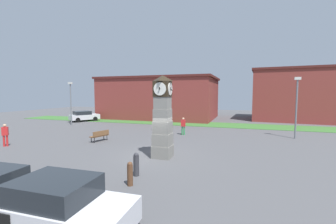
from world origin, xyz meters
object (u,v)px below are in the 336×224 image
object	(u,v)px
car_by_building	(62,206)
pedestrian_crossing_lot	(183,125)
clock_tower	(163,119)
bollard_near_tower	(130,173)
pedestrian_near_bench	(5,134)
street_lamp_near_road	(71,100)
street_lamp_far_side	(297,103)
car_far_lot	(84,116)
bench	(100,135)
bollard_mid_row	(136,164)

from	to	relation	value
car_by_building	pedestrian_crossing_lot	size ratio (longest dim) A/B	2.39
clock_tower	bollard_near_tower	world-z (taller)	clock_tower
car_by_building	pedestrian_near_bench	xyz separation A→B (m)	(-12.01, 7.15, 0.18)
bollard_near_tower	street_lamp_near_road	distance (m)	21.57
street_lamp_far_side	car_by_building	bearing A→B (deg)	-118.58
car_far_lot	street_lamp_far_side	size ratio (longest dim) A/B	0.80
pedestrian_near_bench	pedestrian_crossing_lot	size ratio (longest dim) A/B	1.02
bench	pedestrian_near_bench	xyz separation A→B (m)	(-5.69, -3.72, 0.45)
bench	street_lamp_far_side	xyz separation A→B (m)	(15.70, 6.36, 2.65)
clock_tower	bollard_mid_row	world-z (taller)	clock_tower
bollard_mid_row	pedestrian_crossing_lot	distance (m)	11.15
bench	bollard_mid_row	bearing A→B (deg)	-44.13
clock_tower	car_far_lot	world-z (taller)	clock_tower
bollard_mid_row	car_far_lot	bearing A→B (deg)	134.24
pedestrian_crossing_lot	street_lamp_far_side	bearing A→B (deg)	7.95
bollard_near_tower	car_far_lot	xyz separation A→B (m)	(-16.89, 18.21, 0.22)
car_far_lot	street_lamp_far_side	world-z (taller)	street_lamp_far_side
bollard_near_tower	pedestrian_crossing_lot	distance (m)	12.29
clock_tower	pedestrian_near_bench	size ratio (longest dim) A/B	2.99
clock_tower	bench	size ratio (longest dim) A/B	3.02
pedestrian_crossing_lot	car_by_building	bearing A→B (deg)	-88.37
street_lamp_near_road	bench	bearing A→B (deg)	-38.01
bench	car_far_lot	bearing A→B (deg)	133.27
clock_tower	street_lamp_far_side	bearing A→B (deg)	44.73
bench	pedestrian_crossing_lot	size ratio (longest dim) A/B	1.01
car_far_lot	car_by_building	bearing A→B (deg)	-52.69
bench	pedestrian_near_bench	size ratio (longest dim) A/B	0.99
street_lamp_near_road	car_far_lot	bearing A→B (deg)	106.43
pedestrian_crossing_lot	street_lamp_far_side	xyz separation A→B (m)	(9.84, 1.37, 2.22)
bollard_mid_row	bench	size ratio (longest dim) A/B	0.68
street_lamp_far_side	clock_tower	bearing A→B (deg)	-135.27
bollard_near_tower	bollard_mid_row	world-z (taller)	bollard_mid_row
car_by_building	street_lamp_near_road	xyz separation A→B (m)	(-15.51, 18.04, 2.37)
car_far_lot	pedestrian_near_bench	bearing A→B (deg)	-72.55
clock_tower	bollard_near_tower	size ratio (longest dim) A/B	4.84
car_by_building	street_lamp_near_road	size ratio (longest dim) A/B	0.74
bollard_mid_row	bench	distance (m)	8.83
bollard_near_tower	pedestrian_crossing_lot	world-z (taller)	pedestrian_crossing_lot
bollard_near_tower	street_lamp_far_side	bearing A→B (deg)	56.26
bollard_near_tower	pedestrian_crossing_lot	size ratio (longest dim) A/B	0.63
car_by_building	car_far_lot	xyz separation A→B (m)	(-16.61, 21.80, -0.04)
bollard_near_tower	street_lamp_near_road	size ratio (longest dim) A/B	0.20
car_by_building	street_lamp_near_road	world-z (taller)	street_lamp_near_road
bollard_near_tower	car_far_lot	distance (m)	24.84
car_by_building	bench	world-z (taller)	car_by_building
clock_tower	car_far_lot	xyz separation A→B (m)	(-16.80, 13.69, -1.63)
clock_tower	pedestrian_near_bench	bearing A→B (deg)	-175.48
street_lamp_far_side	pedestrian_crossing_lot	bearing A→B (deg)	-172.05
car_far_lot	pedestrian_near_bench	world-z (taller)	pedestrian_near_bench
car_by_building	street_lamp_far_side	distance (m)	19.76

